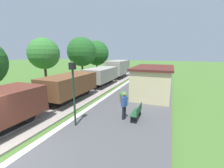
% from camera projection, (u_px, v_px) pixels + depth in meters
% --- Properties ---
extents(ground_plane, '(160.00, 160.00, 0.00)m').
position_uv_depth(ground_plane, '(3.00, 164.00, 5.93)').
color(ground_plane, '#47702D').
extents(platform_edge_stripe, '(0.36, 60.00, 0.01)m').
position_uv_depth(platform_edge_stripe, '(9.00, 161.00, 5.74)').
color(platform_edge_stripe, silver).
rests_on(platform_edge_stripe, platform_slab).
extents(freight_train, '(2.50, 26.00, 2.72)m').
position_uv_depth(freight_train, '(91.00, 78.00, 16.91)').
color(freight_train, brown).
rests_on(freight_train, rail_near).
extents(station_hut, '(3.50, 5.80, 2.78)m').
position_uv_depth(station_hut, '(153.00, 81.00, 14.24)').
color(station_hut, beige).
rests_on(station_hut, platform_slab).
extents(bench_near_hut, '(0.42, 1.50, 0.91)m').
position_uv_depth(bench_near_hut, '(137.00, 112.00, 9.25)').
color(bench_near_hut, '#1E4C2D').
rests_on(bench_near_hut, platform_slab).
extents(person_waiting, '(0.35, 0.44, 1.71)m').
position_uv_depth(person_waiting, '(124.00, 105.00, 9.18)').
color(person_waiting, black).
rests_on(person_waiting, platform_slab).
extents(potted_planter, '(0.64, 0.64, 0.92)m').
position_uv_depth(potted_planter, '(123.00, 96.00, 12.52)').
color(potted_planter, '#9E6642').
rests_on(potted_planter, platform_slab).
extents(lamp_post_near, '(0.28, 0.28, 3.70)m').
position_uv_depth(lamp_post_near, '(73.00, 82.00, 8.04)').
color(lamp_post_near, '#193823').
rests_on(lamp_post_near, platform_slab).
extents(tree_trackside_far, '(3.43, 3.43, 5.92)m').
position_uv_depth(tree_trackside_far, '(44.00, 54.00, 16.58)').
color(tree_trackside_far, '#4C3823').
rests_on(tree_trackside_far, ground).
extents(tree_field_left, '(4.14, 4.14, 6.49)m').
position_uv_depth(tree_field_left, '(82.00, 52.00, 21.49)').
color(tree_field_left, '#4C3823').
rests_on(tree_field_left, ground).
extents(tree_field_distant, '(4.32, 4.32, 6.36)m').
position_uv_depth(tree_field_distant, '(97.00, 53.00, 26.58)').
color(tree_field_distant, '#4C3823').
rests_on(tree_field_distant, ground).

